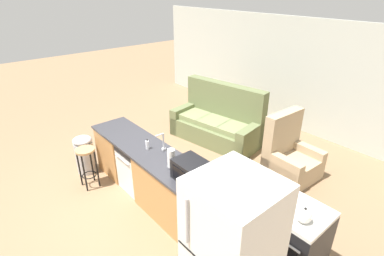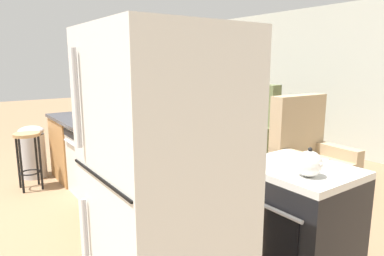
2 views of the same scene
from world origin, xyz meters
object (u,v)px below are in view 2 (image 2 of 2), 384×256
object	(u,v)px
refrigerator	(166,204)
kettle	(309,164)
soap_bottle	(103,120)
bar_stool	(28,149)
dishwasher	(96,160)
microwave	(149,129)
couch	(218,134)
paper_towel_roll	(126,122)
stove_range	(295,225)
armchair	(308,162)
trash_bin	(33,151)

from	to	relation	value
refrigerator	kettle	size ratio (longest dim) A/B	8.76
soap_bottle	bar_stool	distance (m)	1.22
dishwasher	microwave	size ratio (longest dim) A/B	1.68
microwave	couch	xyz separation A→B (m)	(-1.81, 2.33, -0.65)
dishwasher	soap_bottle	world-z (taller)	soap_bottle
couch	paper_towel_roll	bearing A→B (deg)	-59.54
paper_towel_roll	kettle	distance (m)	1.86
paper_towel_roll	bar_stool	bearing A→B (deg)	-157.68
stove_range	armchair	xyz separation A→B (m)	(-1.15, 1.74, -0.10)
soap_bottle	couch	distance (m)	2.50
armchair	microwave	bearing A→B (deg)	-91.32
armchair	couch	bearing A→B (deg)	178.85
refrigerator	microwave	world-z (taller)	refrigerator
stove_range	paper_towel_roll	bearing A→B (deg)	-160.77
paper_towel_roll	couch	size ratio (longest dim) A/B	0.13
microwave	trash_bin	distance (m)	2.62
trash_bin	couch	world-z (taller)	couch
kettle	bar_stool	world-z (taller)	kettle
microwave	refrigerator	bearing A→B (deg)	-24.54
microwave	soap_bottle	distance (m)	1.09
stove_range	refrigerator	world-z (taller)	refrigerator
armchair	soap_bottle	bearing A→B (deg)	-116.53
bar_stool	armchair	bearing A→B (deg)	55.15
dishwasher	stove_range	size ratio (longest dim) A/B	0.93
soap_bottle	armchair	bearing A→B (deg)	63.47
refrigerator	armchair	distance (m)	3.11
soap_bottle	trash_bin	distance (m)	1.60
dishwasher	bar_stool	world-z (taller)	dishwasher
dishwasher	couch	distance (m)	2.36
microwave	trash_bin	world-z (taller)	microwave
refrigerator	kettle	world-z (taller)	refrigerator
bar_stool	trash_bin	distance (m)	0.52
microwave	bar_stool	size ratio (longest dim) A/B	0.68
kettle	couch	size ratio (longest dim) A/B	0.10
refrigerator	kettle	distance (m)	0.99
stove_range	paper_towel_roll	xyz separation A→B (m)	(-1.63, -0.57, 0.59)
kettle	armchair	xyz separation A→B (m)	(-1.32, 1.87, -0.64)
stove_range	armchair	bearing A→B (deg)	123.41
paper_towel_roll	armchair	size ratio (longest dim) A/B	0.24
refrigerator	soap_bottle	bearing A→B (deg)	166.48
refrigerator	paper_towel_roll	world-z (taller)	refrigerator
stove_range	kettle	distance (m)	0.57
trash_bin	refrigerator	bearing A→B (deg)	-0.29
dishwasher	paper_towel_roll	size ratio (longest dim) A/B	2.98
dishwasher	armchair	bearing A→B (deg)	57.61
dishwasher	stove_range	xyz separation A→B (m)	(2.60, 0.55, 0.03)
microwave	soap_bottle	xyz separation A→B (m)	(-1.09, 0.00, -0.07)
soap_bottle	kettle	world-z (taller)	kettle
microwave	bar_stool	world-z (taller)	microwave
dishwasher	kettle	xyz separation A→B (m)	(2.77, 0.42, 0.56)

